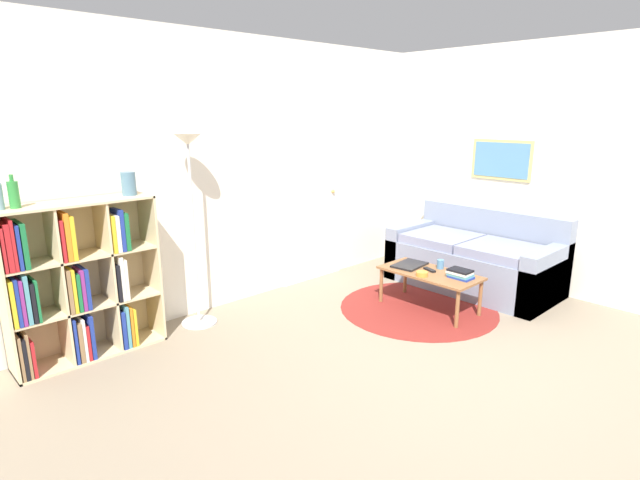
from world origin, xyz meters
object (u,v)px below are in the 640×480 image
cup (440,264)px  vase_on_shelf (129,184)px  couch (476,260)px  coffee_table (430,276)px  bottle_middle (14,194)px  bowl (422,274)px  laptop (410,265)px  floor_lamp (191,186)px  bookshelf (76,284)px

cup → vase_on_shelf: (-2.50, 1.30, 0.91)m
couch → coffee_table: 0.94m
bottle_middle → vase_on_shelf: bottle_middle is taller
vase_on_shelf → bowl: bearing=-31.1°
bowl → vase_on_shelf: vase_on_shelf is taller
laptop → vase_on_shelf: size_ratio=2.02×
laptop → bottle_middle: 3.46m
couch → bowl: size_ratio=15.49×
floor_lamp → vase_on_shelf: (-0.51, 0.05, 0.06)m
laptop → cup: size_ratio=4.18×
bookshelf → couch: bearing=-18.5°
couch → coffee_table: bearing=-177.7°
bookshelf → laptop: bookshelf is taller
coffee_table → vase_on_shelf: 2.85m
coffee_table → bowl: bearing=-173.0°
coffee_table → bottle_middle: bearing=157.6°
bookshelf → laptop: size_ratio=3.29×
floor_lamp → laptop: size_ratio=4.55×
bookshelf → coffee_table: 3.12m
floor_lamp → coffee_table: 2.40m
coffee_table → cup: bearing=-2.3°
bottle_middle → laptop: bearing=-18.2°
coffee_table → bowl: bowl is taller
floor_lamp → bowl: 2.26m
coffee_table → laptop: 0.26m
bowl → bottle_middle: size_ratio=0.49×
coffee_table → cup: cup is taller
laptop → vase_on_shelf: vase_on_shelf is taller
bookshelf → bottle_middle: size_ratio=5.32×
bottle_middle → vase_on_shelf: (0.80, -0.00, -0.00)m
floor_lamp → bottle_middle: (-1.31, 0.06, 0.07)m
bookshelf → bowl: bookshelf is taller
laptop → cup: bearing=-60.8°
bottle_middle → vase_on_shelf: bearing=-0.1°
floor_lamp → cup: 2.49m
cup → bowl: bearing=-177.6°
bowl → bookshelf: bearing=153.7°
coffee_table → bowl: 0.17m
floor_lamp → bottle_middle: bearing=177.6°
bookshelf → laptop: (2.84, -1.04, -0.22)m
bookshelf → floor_lamp: floor_lamp is taller
vase_on_shelf → laptop: bearing=-23.8°
bottle_middle → vase_on_shelf: size_ratio=1.25×
bookshelf → floor_lamp: bearing=-3.3°
couch → vase_on_shelf: (-3.28, 1.26, 1.04)m
bottle_middle → couch: bearing=-17.1°
floor_lamp → coffee_table: bearing=-34.2°
floor_lamp → couch: size_ratio=0.98×
couch → coffee_table: (-0.94, -0.04, 0.04)m
bookshelf → cup: size_ratio=13.76×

